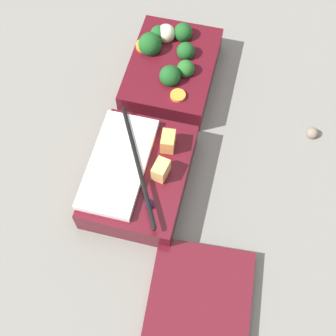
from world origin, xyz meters
TOP-DOWN VIEW (x-y plane):
  - ground_plane at (0.00, 0.00)m, footprint 3.00×3.00m
  - bento_tray_vegetable at (-0.12, -0.00)m, footprint 0.20×0.15m
  - bento_tray_rice at (0.10, -0.00)m, footprint 0.20×0.15m
  - bento_lid at (0.28, 0.13)m, footprint 0.21×0.16m
  - pebble_1 at (-0.26, 0.03)m, footprint 0.01×0.01m
  - pebble_2 at (-0.06, 0.26)m, footprint 0.02×0.02m

SIDE VIEW (x-z plane):
  - ground_plane at x=0.00m, z-range 0.00..0.00m
  - pebble_1 at x=-0.26m, z-range 0.00..0.01m
  - pebble_2 at x=-0.06m, z-range -0.01..0.02m
  - bento_lid at x=0.28m, z-range 0.00..0.02m
  - bento_tray_rice at x=0.10m, z-range -0.01..0.07m
  - bento_tray_vegetable at x=-0.12m, z-range -0.01..0.07m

